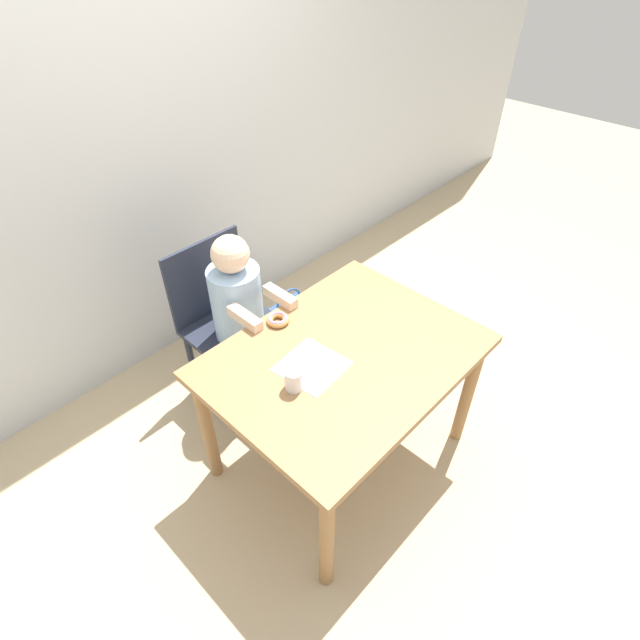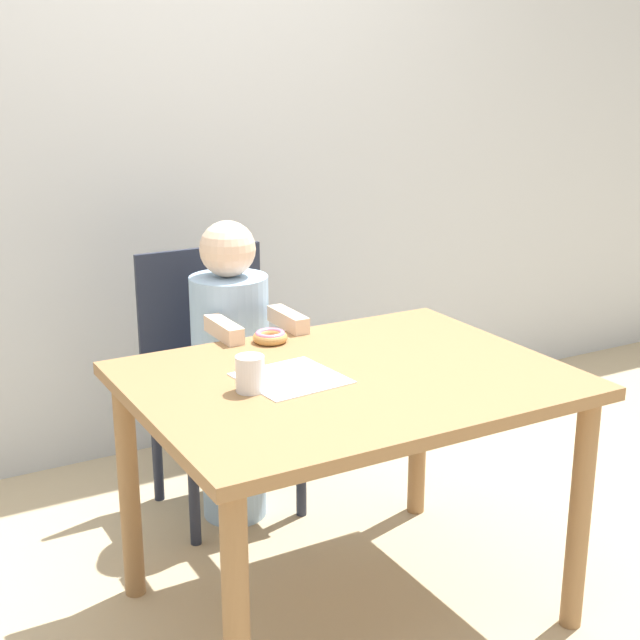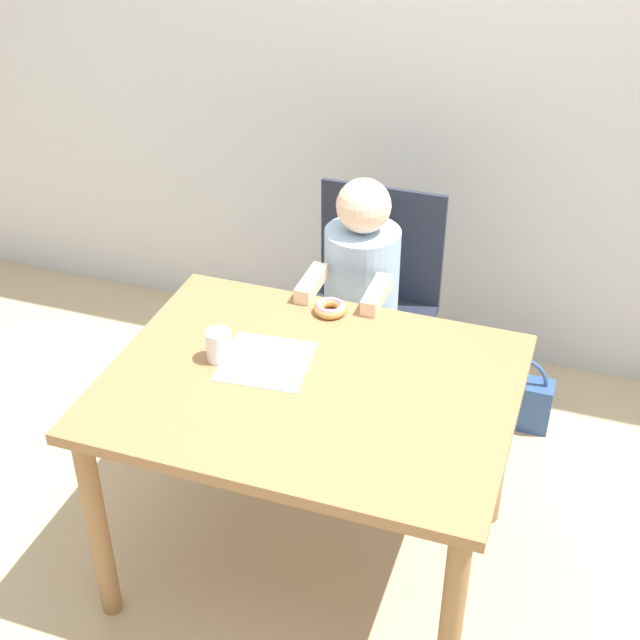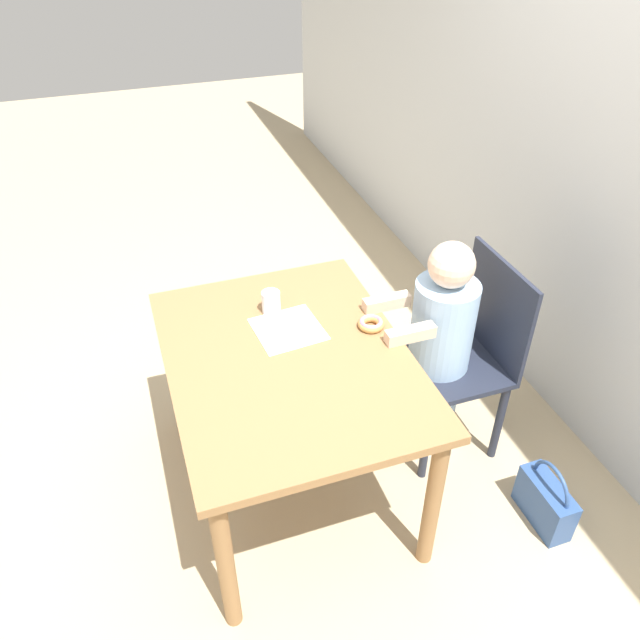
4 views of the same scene
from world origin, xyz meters
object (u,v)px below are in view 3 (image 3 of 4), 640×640
(child_figure, at_px, (360,316))
(cup, at_px, (219,345))
(chair, at_px, (370,308))
(donut, at_px, (330,308))
(handbag, at_px, (516,399))

(child_figure, bearing_deg, cup, -109.59)
(cup, bearing_deg, chair, 73.37)
(chair, relative_size, donut, 8.72)
(chair, xyz_separation_m, donut, (-0.01, -0.44, 0.26))
(donut, xyz_separation_m, handbag, (0.57, 0.55, -0.63))
(child_figure, xyz_separation_m, handbag, (0.56, 0.24, -0.41))
(donut, distance_m, cup, 0.40)
(child_figure, relative_size, handbag, 3.37)
(donut, bearing_deg, child_figure, 88.53)
(child_figure, bearing_deg, chair, 90.00)
(donut, distance_m, handbag, 1.01)
(chair, height_order, handbag, chair)
(donut, bearing_deg, cup, -123.53)
(handbag, bearing_deg, child_figure, -156.69)
(handbag, distance_m, cup, 1.36)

